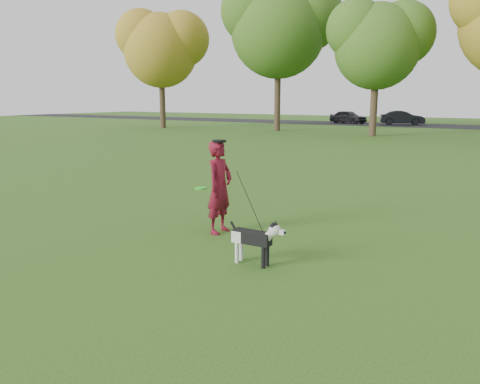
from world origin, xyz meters
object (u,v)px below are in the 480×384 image
Objects in this scene: dog at (256,237)px; car_mid at (402,118)px; man at (220,187)px; car_left at (348,117)px.

dog is 0.24× the size of car_mid.
car_mid is (-6.32, 40.65, 0.23)m from dog.
dog is at bearing 170.40° from car_mid.
man is 40.69m from car_left.
man reaches higher than car_left.
man is 0.44× the size of car_mid.
car_left is at bearing 15.08° from man.
car_mid is at bearing 98.84° from dog.
car_mid reaches higher than car_left.
car_left is 0.94× the size of car_mid.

